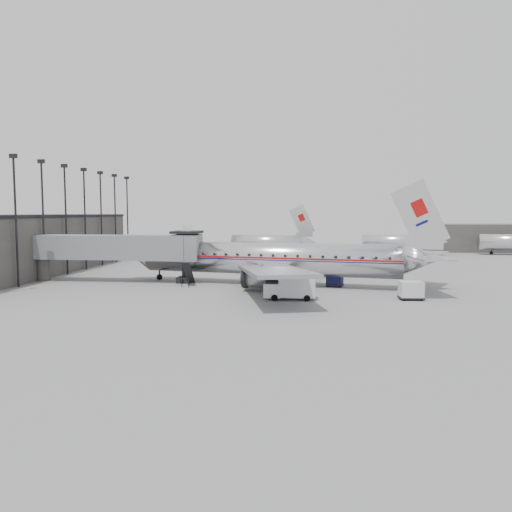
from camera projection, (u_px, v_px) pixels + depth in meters
The scene contains 13 objects.
ground at pixel (256, 288), 56.97m from camera, with size 160.00×160.00×0.00m, color slate.
terminal at pixel (23, 245), 69.91m from camera, with size 12.00×46.00×8.00m, color #3D3A38.
hangar at pixel (482, 238), 111.71m from camera, with size 30.00×12.00×6.00m, color #3D3A38.
apron_line at pixel (285, 281), 62.62m from camera, with size 0.15×60.00×0.01m, color gold.
jet_bridge at pixel (126, 248), 61.90m from camera, with size 21.00×6.20×7.10m.
floodlight_masts at pixel (76, 214), 71.86m from camera, with size 0.90×42.25×15.25m.
distant_aircraft_near at pixel (268, 242), 98.54m from camera, with size 16.39×3.20×10.26m.
distant_aircraft_mid at pixel (399, 242), 99.92m from camera, with size 16.39×3.20×10.26m.
airliner at pixel (275, 259), 59.34m from camera, with size 38.59×35.44×12.31m.
service_van at pixel (290, 287), 49.35m from camera, with size 5.08×2.09×2.37m.
baggage_cart_navy at pixel (335, 280), 57.99m from camera, with size 2.21×1.89×1.49m.
baggage_cart_white at pixel (411, 290), 49.29m from camera, with size 2.42×1.91×1.82m.
ramp_worker at pixel (243, 281), 55.64m from camera, with size 0.69×0.45×1.89m, color #C4F81D.
Camera 1 is at (5.59, -56.16, 8.62)m, focal length 35.00 mm.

